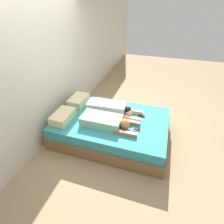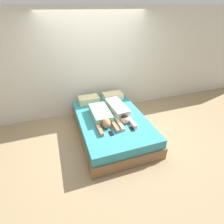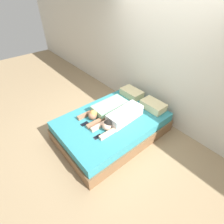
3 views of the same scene
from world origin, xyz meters
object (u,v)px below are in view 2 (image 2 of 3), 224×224
Objects in this scene: pillow_head_left at (89,100)px; person_right at (119,111)px; pillow_head_right at (113,96)px; cell_phone_right at (132,129)px; cell_phone_left at (111,133)px; bed at (112,126)px; person_left at (102,116)px.

pillow_head_left is 0.46× the size of person_right.
pillow_head_right is 3.32× the size of cell_phone_right.
cell_phone_right is at bearing -85.34° from person_right.
person_right is 7.24× the size of cell_phone_right.
bed is at bearing 68.91° from cell_phone_left.
pillow_head_right is 1.48m from cell_phone_left.
person_left is (-0.22, 0.03, 0.31)m from bed.
pillow_head_left is 0.84m from person_left.
person_right is at bearing 22.73° from bed.
person_right reaches higher than pillow_head_right.
person_left reaches higher than cell_phone_right.
pillow_head_left is (-0.32, 0.87, 0.31)m from bed.
person_right is at bearing 94.66° from cell_phone_right.
cell_phone_left is at bearing -122.96° from person_right.
bed is 4.32× the size of pillow_head_left.
cell_phone_left is at bearing -110.56° from pillow_head_right.
person_left is at bearing -83.35° from pillow_head_left.
person_left reaches higher than bed.
pillow_head_right reaches higher than bed.
pillow_head_left reaches higher than cell_phone_right.
pillow_head_left is 3.32× the size of cell_phone_right.
pillow_head_left reaches higher than bed.
pillow_head_left is at bearing 96.65° from person_left.
person_left is 0.41m from person_right.
cell_phone_left is 0.44m from cell_phone_right.
bed is at bearing -110.25° from pillow_head_right.
pillow_head_right is (0.32, 0.87, 0.31)m from bed.
cell_phone_right is (0.05, -0.61, -0.10)m from person_right.
pillow_head_left is at bearing 122.73° from person_right.
pillow_head_right is at bearing 0.00° from pillow_head_left.
person_left is 6.93× the size of cell_phone_left.
cell_phone_left is at bearing -87.64° from person_left.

